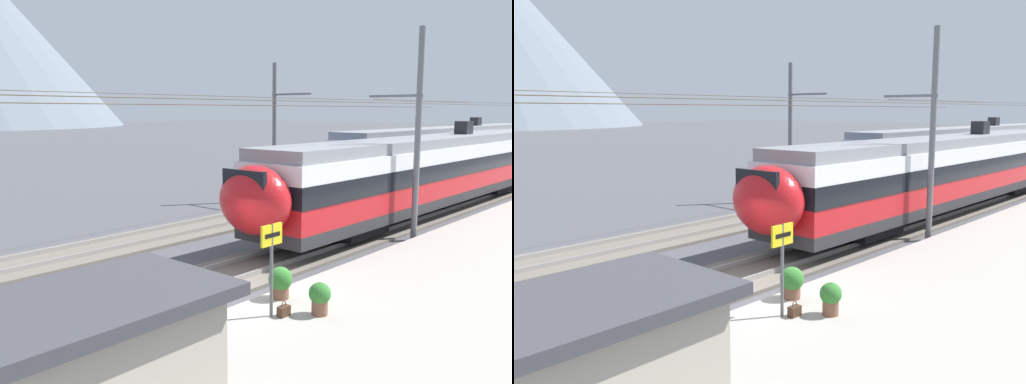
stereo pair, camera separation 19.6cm
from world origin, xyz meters
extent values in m
plane|color=#4C4C51|center=(0.00, 0.00, 0.00)|extent=(400.00, 400.00, 0.00)
cube|color=#A39E93|center=(0.00, -4.33, 0.15)|extent=(120.00, 6.68, 0.29)
cube|color=#6B6359|center=(0.00, 1.40, 0.06)|extent=(120.00, 3.00, 0.12)
cube|color=gray|center=(0.00, 0.68, 0.20)|extent=(120.00, 0.07, 0.16)
cube|color=gray|center=(0.00, 2.12, 0.20)|extent=(120.00, 0.07, 0.16)
cube|color=#6B6359|center=(0.00, 7.22, 0.06)|extent=(120.00, 3.00, 0.12)
cube|color=gray|center=(0.00, 6.50, 0.20)|extent=(120.00, 0.07, 0.16)
cube|color=gray|center=(0.00, 7.93, 0.20)|extent=(120.00, 0.07, 0.16)
cube|color=#2D2D30|center=(15.42, 1.40, 0.92)|extent=(25.22, 2.93, 0.45)
cube|color=red|center=(15.42, 1.40, 1.57)|extent=(25.22, 2.93, 0.85)
cube|color=black|center=(15.42, 1.40, 2.38)|extent=(25.22, 2.97, 0.75)
cube|color=white|center=(15.42, 1.40, 3.08)|extent=(25.22, 2.93, 0.65)
cube|color=gray|center=(15.42, 1.40, 3.62)|extent=(24.92, 2.73, 0.45)
cube|color=black|center=(7.60, 1.40, 0.49)|extent=(2.80, 2.34, 0.42)
cube|color=black|center=(23.23, 1.40, 0.49)|extent=(2.80, 2.34, 0.42)
ellipsoid|color=red|center=(2.26, 1.40, 2.27)|extent=(1.80, 2.69, 2.25)
cube|color=black|center=(1.76, 1.40, 2.70)|extent=(0.16, 1.76, 1.19)
cube|color=black|center=(19.20, 1.40, 4.20)|extent=(0.90, 0.70, 0.70)
cube|color=#2D2D30|center=(32.09, 7.22, 0.92)|extent=(31.20, 2.84, 0.45)
cube|color=#1E429E|center=(32.09, 7.22, 1.57)|extent=(31.20, 2.84, 0.85)
cube|color=black|center=(32.09, 7.22, 2.38)|extent=(31.20, 2.88, 0.75)
cube|color=white|center=(32.09, 7.22, 3.08)|extent=(31.20, 2.84, 0.65)
cube|color=gray|center=(32.09, 7.22, 3.62)|extent=(30.90, 2.64, 0.45)
cube|color=black|center=(22.42, 7.22, 0.49)|extent=(2.80, 2.27, 0.42)
cube|color=black|center=(41.77, 7.22, 0.49)|extent=(2.80, 2.27, 0.42)
ellipsoid|color=#1E429E|center=(15.94, 7.22, 2.27)|extent=(1.80, 2.61, 2.25)
cube|color=black|center=(15.44, 7.22, 2.70)|extent=(0.16, 1.70, 1.19)
cube|color=black|center=(36.77, 7.22, 4.20)|extent=(0.90, 0.70, 0.70)
cylinder|color=slate|center=(9.44, -0.62, 4.14)|extent=(0.24, 0.24, 8.27)
cube|color=slate|center=(9.44, 0.39, 5.69)|extent=(0.10, 2.32, 0.10)
cylinder|color=#473823|center=(9.44, 1.40, 5.44)|extent=(43.67, 0.02, 0.02)
cylinder|color=slate|center=(12.86, 9.57, 3.86)|extent=(0.24, 0.24, 7.73)
cube|color=slate|center=(12.86, 8.39, 6.00)|extent=(0.10, 2.65, 0.10)
cylinder|color=#473823|center=(12.86, 7.22, 5.75)|extent=(43.67, 0.02, 0.02)
cylinder|color=#59595B|center=(-1.03, -2.12, 1.41)|extent=(0.08, 0.08, 2.22)
cube|color=yellow|center=(-1.03, -2.12, 2.27)|extent=(0.70, 0.06, 0.50)
cube|color=black|center=(-1.03, -2.15, 2.27)|extent=(0.52, 0.01, 0.10)
ellipsoid|color=#B7C6B7|center=(-6.75, -3.20, 1.42)|extent=(0.36, 0.22, 0.62)
sphere|color=tan|center=(-6.75, -3.20, 1.87)|extent=(0.22, 0.22, 0.22)
cylinder|color=#B7C6B7|center=(-6.97, -3.20, 1.37)|extent=(0.09, 0.09, 0.58)
cylinder|color=#B7C6B7|center=(-6.53, -3.20, 1.37)|extent=(0.09, 0.09, 0.58)
cube|color=#472D1E|center=(-0.83, -2.34, 0.42)|extent=(0.32, 0.18, 0.25)
torus|color=#472D1E|center=(-0.83, -2.34, 0.59)|extent=(0.16, 0.02, 0.16)
cylinder|color=brown|center=(-0.18, -2.91, 0.48)|extent=(0.39, 0.39, 0.36)
sphere|color=#33752D|center=(-0.18, -2.91, 0.82)|extent=(0.53, 0.53, 0.53)
sphere|color=gold|center=(-0.18, -2.91, 0.94)|extent=(0.29, 0.29, 0.29)
cylinder|color=brown|center=(0.07, -1.49, 0.46)|extent=(0.45, 0.45, 0.33)
sphere|color=#33752D|center=(0.07, -1.49, 0.81)|extent=(0.63, 0.63, 0.63)
sphere|color=#DB5193|center=(0.07, -1.49, 0.96)|extent=(0.35, 0.35, 0.35)
cube|color=#3D3D42|center=(-8.03, -4.80, 3.02)|extent=(4.57, 2.06, 0.16)
camera|label=1|loc=(-10.29, -10.04, 5.12)|focal=37.77mm
camera|label=2|loc=(-10.16, -10.18, 5.12)|focal=37.77mm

